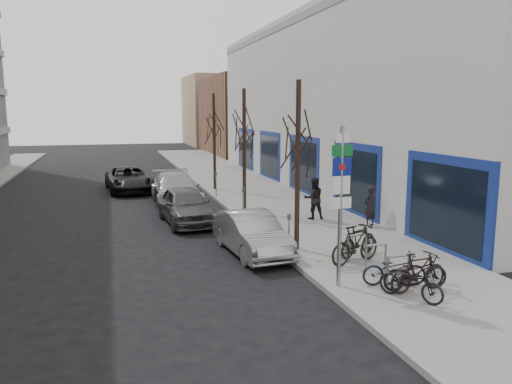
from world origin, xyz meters
TOP-DOWN VIEW (x-y plane):
  - ground at (0.00, 0.00)m, footprint 120.00×120.00m
  - sidewalk_east at (4.50, 10.00)m, footprint 5.00×70.00m
  - commercial_building at (17.00, 16.00)m, footprint 20.00×32.00m
  - brick_building_far at (13.00, 40.00)m, footprint 12.00×14.00m
  - tan_building_far at (13.50, 55.00)m, footprint 13.00×12.00m
  - highway_sign_pole at (2.40, -0.01)m, footprint 0.55×0.10m
  - bike_rack at (3.80, 0.60)m, footprint 0.66×2.26m
  - tree_near at (2.60, 3.50)m, footprint 1.80×1.80m
  - tree_mid at (2.60, 10.00)m, footprint 1.80×1.80m
  - tree_far at (2.60, 16.50)m, footprint 1.80×1.80m
  - meter_front at (2.15, 3.00)m, footprint 0.10×0.08m
  - meter_mid at (2.15, 8.50)m, footprint 0.10×0.08m
  - meter_back at (2.15, 14.00)m, footprint 0.10×0.08m
  - bike_near_left at (3.62, -1.35)m, footprint 1.27×1.61m
  - bike_near_right at (4.08, -0.95)m, footprint 1.74×0.71m
  - bike_mid_curb at (3.76, -0.40)m, footprint 1.69×0.90m
  - bike_mid_inner at (3.68, 1.55)m, footprint 2.00×1.18m
  - bike_far_curb at (4.09, -0.82)m, footprint 1.75×0.67m
  - bike_far_inner at (4.11, 2.19)m, footprint 1.72×1.17m
  - parked_car_front at (1.18, 3.85)m, footprint 1.78×4.21m
  - parked_car_mid at (-0.20, 8.84)m, footprint 2.08×4.45m
  - parked_car_back at (-0.06, 12.94)m, footprint 2.18×5.31m
  - lane_car at (-2.10, 17.90)m, footprint 2.72×5.21m
  - pedestrian_near at (6.46, 5.76)m, footprint 0.66×0.55m
  - pedestrian_far at (4.89, 7.54)m, footprint 0.68×0.50m

SIDE VIEW (x-z plane):
  - ground at x=0.00m, z-range 0.00..0.00m
  - sidewalk_east at x=4.50m, z-range 0.00..0.15m
  - bike_near_left at x=3.62m, z-range 0.15..1.13m
  - bike_mid_curb at x=3.76m, z-range 0.15..1.14m
  - bike_far_inner at x=4.11m, z-range 0.15..1.16m
  - bike_rack at x=3.80m, z-range 0.24..1.07m
  - bike_near_right at x=4.08m, z-range 0.15..1.18m
  - bike_far_curb at x=4.09m, z-range 0.15..1.19m
  - parked_car_front at x=1.18m, z-range 0.00..1.35m
  - lane_car at x=-2.10m, z-range 0.00..1.40m
  - bike_mid_inner at x=3.68m, z-range 0.15..1.32m
  - parked_car_mid at x=-0.20m, z-range 0.00..1.48m
  - parked_car_back at x=-0.06m, z-range 0.00..1.54m
  - meter_front at x=2.15m, z-range 0.28..1.55m
  - meter_mid at x=2.15m, z-range 0.28..1.55m
  - meter_back at x=2.15m, z-range 0.28..1.55m
  - pedestrian_near at x=6.46m, z-range 0.15..1.71m
  - pedestrian_far at x=4.89m, z-range 0.15..1.88m
  - highway_sign_pole at x=2.40m, z-range 0.36..4.56m
  - brick_building_far at x=13.00m, z-range 0.00..8.00m
  - tree_near at x=2.60m, z-range 1.35..6.85m
  - tree_mid at x=2.60m, z-range 1.35..6.85m
  - tree_far at x=2.60m, z-range 1.35..6.85m
  - tan_building_far at x=13.50m, z-range 0.00..9.00m
  - commercial_building at x=17.00m, z-range 0.00..10.00m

